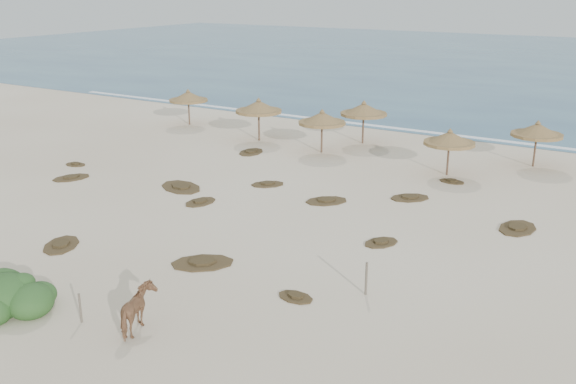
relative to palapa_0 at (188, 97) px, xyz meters
name	(u,v)px	position (x,y,z in m)	size (l,w,h in m)	color
ground	(200,246)	(16.14, -18.91, -2.19)	(160.00, 160.00, 0.00)	beige
ocean	(542,64)	(16.14, 56.09, -2.18)	(200.00, 100.00, 0.01)	navy
foam_line	(416,131)	(16.14, 7.09, -2.18)	(70.00, 0.60, 0.01)	white
palapa_0	(188,97)	(0.00, 0.00, 0.00)	(3.27, 3.27, 2.82)	brown
palapa_1	(259,107)	(7.66, -1.58, 0.19)	(4.25, 4.25, 3.06)	brown
palapa_2	(322,119)	(13.07, -2.27, 0.07)	(3.52, 3.52, 2.90)	brown
palapa_3	(364,110)	(14.31, 1.47, 0.15)	(4.17, 4.17, 3.02)	brown
palapa_4	(450,139)	(21.80, -3.07, -0.03)	(3.69, 3.69, 2.78)	brown
palapa_5	(537,131)	(25.74, 1.44, 0.04)	(3.43, 3.43, 2.87)	brown
horse	(138,311)	(18.90, -25.45, -1.44)	(0.80, 1.76, 1.49)	#936443
fence_post_near	(80,308)	(16.86, -26.01, -1.67)	(0.08, 0.08, 1.04)	#716554
fence_post_far	(366,279)	(24.08, -19.34, -1.56)	(0.09, 0.09, 1.26)	#716554
bush	(7,297)	(14.05, -26.72, -1.70)	(3.33, 2.94, 1.49)	#315926
scrub_0	(71,177)	(3.60, -14.92, -2.14)	(2.09, 2.49, 0.16)	#4E3D22
scrub_1	(181,187)	(10.14, -13.03, -2.14)	(3.33, 2.77, 0.16)	#4E3D22
scrub_2	(200,202)	(12.62, -14.45, -2.14)	(1.42, 1.96, 0.16)	#4E3D22
scrub_3	(326,201)	(18.05, -10.97, -2.14)	(2.55, 2.59, 0.16)	#4E3D22
scrub_4	(381,242)	(22.65, -14.64, -2.14)	(1.69, 1.96, 0.16)	#4E3D22
scrub_5	(517,228)	(27.29, -9.85, -2.14)	(1.81, 2.53, 0.16)	#4E3D22
scrub_6	(251,152)	(9.13, -4.75, -2.14)	(1.77, 2.40, 0.16)	#4E3D22
scrub_7	(410,197)	(21.52, -8.27, -2.14)	(2.44, 2.42, 0.16)	#4E3D22
scrub_8	(76,164)	(1.59, -12.85, -2.14)	(1.45, 1.02, 0.16)	#4E3D22
scrub_9	(202,262)	(17.38, -20.29, -2.14)	(2.99, 2.88, 0.16)	#4E3D22
scrub_10	(452,181)	(22.51, -4.33, -2.14)	(1.51, 1.06, 0.16)	#4E3D22
scrub_11	(61,245)	(11.08, -21.97, -2.14)	(2.32, 2.57, 0.16)	#4E3D22
scrub_12	(296,297)	(22.05, -20.88, -2.14)	(1.43, 0.99, 0.16)	#4E3D22
scrub_13	(268,184)	(13.91, -10.13, -2.14)	(2.16, 2.17, 0.16)	#4E3D22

